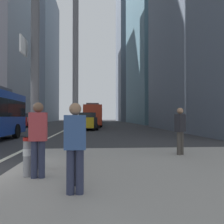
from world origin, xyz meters
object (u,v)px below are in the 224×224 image
at_px(car_receding_near, 86,121).
at_px(pedestrian_waiting, 180,129).
at_px(street_lamp_post, 76,9).
at_px(car_oncoming_mid, 24,120).
at_px(car_receding_far, 89,121).
at_px(city_bus_red_distant, 94,115).
at_px(car_oncoming_far, 30,120).
at_px(city_bus_red_receding, 93,114).
at_px(pedestrian_walking, 75,144).
at_px(pedestrian_far, 38,136).
at_px(bollard_right, 27,155).

xyz_separation_m(car_receding_near, pedestrian_waiting, (3.94, -18.44, 0.10)).
distance_m(car_receding_near, street_lamp_post, 19.07).
distance_m(car_oncoming_mid, car_receding_far, 11.25).
bearing_deg(city_bus_red_distant, car_oncoming_mid, -115.46).
bearing_deg(car_receding_far, car_oncoming_far, 130.75).
relative_size(city_bus_red_receding, car_receding_near, 2.56).
bearing_deg(pedestrian_walking, car_receding_near, 91.22).
height_order(car_oncoming_far, street_lamp_post, street_lamp_post).
xyz_separation_m(car_oncoming_mid, pedestrian_far, (8.39, -28.92, 0.11)).
bearing_deg(pedestrian_waiting, car_oncoming_mid, 116.21).
bearing_deg(city_bus_red_distant, car_receding_near, -91.97).
bearing_deg(pedestrian_waiting, car_receding_near, 102.05).
height_order(car_oncoming_mid, car_receding_near, same).
relative_size(city_bus_red_distant, car_receding_near, 2.71).
height_order(street_lamp_post, pedestrian_far, street_lamp_post).
distance_m(street_lamp_post, pedestrian_walking, 5.86).
height_order(city_bus_red_receding, street_lamp_post, street_lamp_post).
bearing_deg(pedestrian_waiting, street_lamp_post, -177.89).
relative_size(city_bus_red_distant, car_oncoming_far, 2.49).
xyz_separation_m(city_bus_red_distant, bollard_right, (-1.68, -49.35, -1.19)).
xyz_separation_m(car_receding_near, pedestrian_walking, (0.48, -22.62, 0.06)).
bearing_deg(city_bus_red_receding, car_oncoming_mid, -164.09).
relative_size(car_oncoming_far, pedestrian_walking, 2.84).
bearing_deg(car_receding_near, car_oncoming_mid, 139.68).
distance_m(city_bus_red_receding, city_bus_red_distant, 17.88).
distance_m(car_receding_far, street_lamp_post, 19.95).
bearing_deg(street_lamp_post, city_bus_red_receding, 89.07).
bearing_deg(car_receding_far, city_bus_red_receding, 87.72).
xyz_separation_m(bollard_right, pedestrian_waiting, (4.66, 2.83, 0.44)).
relative_size(city_bus_red_receding, city_bus_red_distant, 0.94).
distance_m(city_bus_red_distant, pedestrian_waiting, 46.62).
bearing_deg(car_oncoming_far, street_lamp_post, -72.86).
height_order(bollard_right, pedestrian_walking, pedestrian_walking).
distance_m(car_receding_near, car_oncoming_far, 15.09).
relative_size(city_bus_red_distant, pedestrian_far, 6.77).
relative_size(bollard_right, pedestrian_far, 0.53).
xyz_separation_m(city_bus_red_receding, bollard_right, (-1.37, -31.47, -1.18)).
height_order(car_oncoming_mid, pedestrian_walking, car_oncoming_mid).
distance_m(city_bus_red_distant, car_oncoming_mid, 22.81).
bearing_deg(pedestrian_far, city_bus_red_distant, 88.38).
bearing_deg(pedestrian_walking, car_receding_far, 90.49).
height_order(city_bus_red_distant, street_lamp_post, street_lamp_post).
distance_m(street_lamp_post, bollard_right, 5.43).
height_order(city_bus_red_distant, pedestrian_waiting, city_bus_red_distant).
relative_size(car_receding_far, bollard_right, 5.05).
height_order(city_bus_red_receding, pedestrian_walking, city_bus_red_receding).
distance_m(city_bus_red_distant, pedestrian_far, 49.52).
bearing_deg(pedestrian_waiting, car_receding_far, 100.71).
height_order(street_lamp_post, bollard_right, street_lamp_post).
relative_size(pedestrian_waiting, pedestrian_far, 1.00).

